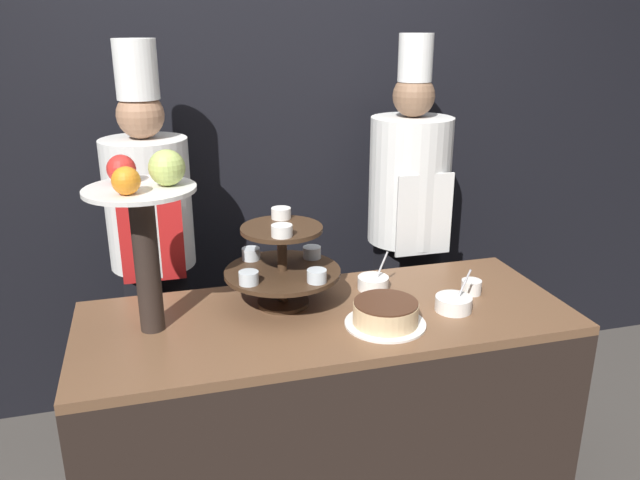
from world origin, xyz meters
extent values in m
cube|color=black|center=(0.00, 1.38, 1.40)|extent=(10.00, 0.06, 2.80)
cube|color=black|center=(0.00, 0.35, 0.42)|extent=(1.78, 0.70, 0.83)
cube|color=brown|center=(0.00, 0.35, 0.85)|extent=(1.78, 0.70, 0.03)
cylinder|color=#3D2819|center=(-0.14, 0.47, 0.87)|extent=(0.19, 0.19, 0.02)
cylinder|color=#3D2819|center=(-0.14, 0.47, 1.02)|extent=(0.04, 0.04, 0.31)
cylinder|color=#3D2819|center=(-0.14, 0.47, 1.00)|extent=(0.43, 0.43, 0.02)
cylinder|color=#3D2819|center=(-0.14, 0.47, 1.16)|extent=(0.30, 0.30, 0.02)
cylinder|color=silver|center=(-0.28, 0.38, 1.03)|extent=(0.07, 0.07, 0.04)
cylinder|color=beige|center=(-0.28, 0.38, 1.02)|extent=(0.06, 0.06, 0.03)
cylinder|color=silver|center=(-0.04, 0.33, 1.03)|extent=(0.07, 0.07, 0.04)
cylinder|color=gold|center=(-0.04, 0.33, 1.02)|extent=(0.06, 0.06, 0.03)
cylinder|color=silver|center=(0.00, 0.56, 1.03)|extent=(0.07, 0.07, 0.04)
cylinder|color=green|center=(0.00, 0.56, 1.02)|extent=(0.06, 0.06, 0.03)
cylinder|color=silver|center=(-0.23, 0.61, 1.03)|extent=(0.07, 0.07, 0.04)
cylinder|color=red|center=(-0.23, 0.61, 1.02)|extent=(0.06, 0.06, 0.03)
cylinder|color=white|center=(-0.16, 0.37, 1.19)|extent=(0.07, 0.07, 0.04)
cylinder|color=white|center=(-0.12, 0.57, 1.19)|extent=(0.07, 0.07, 0.04)
cylinder|color=#2D231E|center=(-0.61, 0.40, 1.11)|extent=(0.08, 0.08, 0.49)
cylinder|color=white|center=(-0.61, 0.40, 1.36)|extent=(0.36, 0.36, 0.01)
sphere|color=#ADC160|center=(-0.52, 0.40, 1.43)|extent=(0.12, 0.12, 0.12)
sphere|color=red|center=(-0.66, 0.47, 1.42)|extent=(0.09, 0.09, 0.09)
sphere|color=orange|center=(-0.65, 0.32, 1.41)|extent=(0.09, 0.09, 0.09)
cylinder|color=white|center=(0.17, 0.21, 0.87)|extent=(0.29, 0.29, 0.01)
cylinder|color=#E0BC89|center=(0.17, 0.21, 0.91)|extent=(0.23, 0.23, 0.07)
cylinder|color=#472819|center=(0.17, 0.21, 0.95)|extent=(0.22, 0.22, 0.01)
cylinder|color=white|center=(0.59, 0.37, 0.89)|extent=(0.08, 0.08, 0.05)
cylinder|color=white|center=(0.45, 0.25, 0.89)|extent=(0.13, 0.13, 0.05)
cylinder|color=#BCBCC1|center=(0.49, 0.25, 0.96)|extent=(0.05, 0.01, 0.11)
cylinder|color=white|center=(0.24, 0.52, 0.89)|extent=(0.12, 0.12, 0.05)
cylinder|color=#BCBCC1|center=(0.27, 0.52, 0.96)|extent=(0.05, 0.01, 0.11)
cube|color=black|center=(-0.59, 1.01, 0.44)|extent=(0.27, 0.15, 0.87)
cylinder|color=white|center=(-0.59, 1.01, 1.15)|extent=(0.36, 0.36, 0.54)
cube|color=red|center=(-0.59, 0.84, 1.04)|extent=(0.25, 0.01, 0.35)
sphere|color=#A37556|center=(-0.59, 1.01, 1.51)|extent=(0.19, 0.19, 0.19)
cylinder|color=white|center=(-0.59, 1.01, 1.69)|extent=(0.17, 0.17, 0.23)
cube|color=black|center=(0.59, 1.01, 0.44)|extent=(0.28, 0.16, 0.88)
cylinder|color=white|center=(0.59, 1.01, 1.17)|extent=(0.38, 0.38, 0.58)
cube|color=white|center=(0.59, 0.83, 1.05)|extent=(0.26, 0.01, 0.37)
sphere|color=#846047|center=(0.59, 1.01, 1.55)|extent=(0.19, 0.19, 0.19)
cylinder|color=white|center=(0.59, 1.01, 1.72)|extent=(0.15, 0.15, 0.20)
camera|label=1|loc=(-0.57, -1.61, 1.87)|focal=35.00mm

